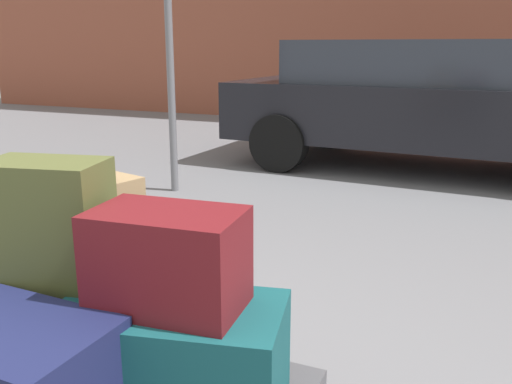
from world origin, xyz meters
The scene contains 6 objects.
duffel_bag_teal_rear_right centered at (0.22, 0.07, 0.50)m, with size 0.64×0.35×0.32m, color #144C51.
suitcase_olive_front_left centered at (-0.20, 0.08, 0.69)m, with size 0.35×0.21×0.70m, color #4C5128.
suitcase_tan_front_right centered at (-0.26, 0.30, 0.64)m, with size 0.43×0.20×0.61m, color #9E7F56.
duffel_bag_maroon_topmost_pile centered at (0.22, 0.07, 0.80)m, with size 0.41×0.25×0.28m, color maroon.
parked_car centered at (0.24, 5.32, 0.76)m, with size 4.38×2.07×1.42m.
no_parking_sign centered at (-1.77, 3.33, 1.54)m, with size 0.49×0.15×2.50m.
Camera 1 is at (1.00, -1.13, 1.36)m, focal length 38.79 mm.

